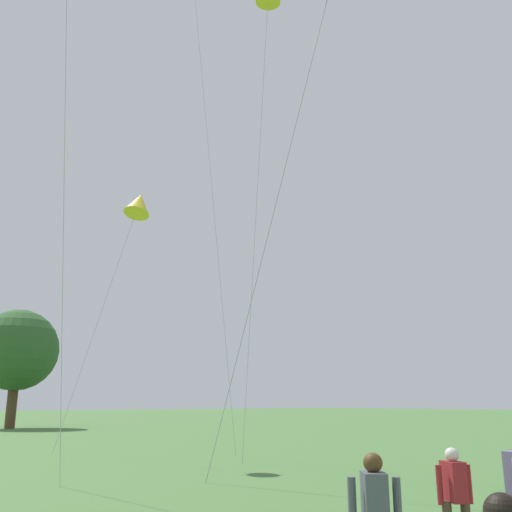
# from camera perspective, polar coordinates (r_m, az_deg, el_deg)

# --- Properties ---
(person_navy_jacket) EXTENTS (0.46, 0.41, 1.40)m
(person_navy_jacket) POSITION_cam_1_polar(r_m,az_deg,el_deg) (8.65, 19.28, -21.55)
(person_navy_jacket) COLOR #473828
(person_navy_jacket) RESTS_ON ground
(small_kite_triangle_green) EXTENTS (1.54, 5.63, 9.95)m
(small_kite_triangle_green) POSITION_cam_1_polar(r_m,az_deg,el_deg) (22.43, -11.67, 5.08)
(small_kite_triangle_green) COLOR yellow
(small_kite_triangle_green) RESTS_ON ground
(tree_oak_left) EXTENTS (6.49, 6.49, 9.36)m
(tree_oak_left) POSITION_cam_1_polar(r_m,az_deg,el_deg) (50.50, -22.76, -8.67)
(tree_oak_left) COLOR #513823
(tree_oak_left) RESTS_ON ground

